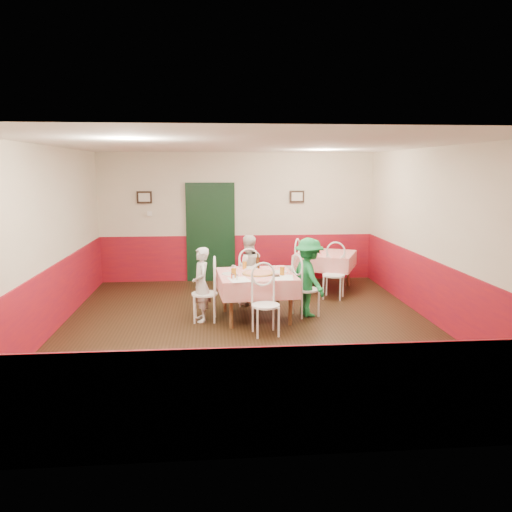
{
  "coord_description": "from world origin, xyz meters",
  "views": [
    {
      "loc": [
        -0.53,
        -7.42,
        2.46
      ],
      "look_at": [
        0.15,
        0.56,
        1.05
      ],
      "focal_mm": 35.0,
      "sensor_mm": 36.0,
      "label": 1
    }
  ],
  "objects": [
    {
      "name": "chair_near",
      "position": [
        0.22,
        -0.28,
        0.45
      ],
      "size": [
        0.47,
        0.47,
        0.9
      ],
      "primitive_type": null,
      "rotation": [
        0.0,
        0.0,
        0.14
      ],
      "color": "white",
      "rests_on": "ground"
    },
    {
      "name": "plate_far",
      "position": [
        0.09,
        0.98,
        0.77
      ],
      "size": [
        0.27,
        0.27,
        0.01
      ],
      "primitive_type": "cylinder",
      "rotation": [
        0.0,
        0.0,
        0.08
      ],
      "color": "white",
      "rests_on": "main_table"
    },
    {
      "name": "wainscot_right",
      "position": [
        2.98,
        0.0,
        0.5
      ],
      "size": [
        0.03,
        7.0,
        1.0
      ],
      "primitive_type": "cube",
      "color": "maroon",
      "rests_on": "ground"
    },
    {
      "name": "main_table",
      "position": [
        0.15,
        0.56,
        0.38
      ],
      "size": [
        1.32,
        1.32,
        0.77
      ],
      "primitive_type": "cube",
      "rotation": [
        0.0,
        0.0,
        0.08
      ],
      "color": "red",
      "rests_on": "ground"
    },
    {
      "name": "picture_left",
      "position": [
        -2.0,
        3.45,
        1.85
      ],
      "size": [
        0.32,
        0.03,
        0.26
      ],
      "primitive_type": "cube",
      "color": "black",
      "rests_on": "back_wall"
    },
    {
      "name": "shaker_a",
      "position": [
        -0.24,
        0.12,
        0.81
      ],
      "size": [
        0.04,
        0.04,
        0.09
      ],
      "primitive_type": "cylinder",
      "rotation": [
        0.0,
        0.0,
        0.08
      ],
      "color": "silver",
      "rests_on": "main_table"
    },
    {
      "name": "wallet",
      "position": [
        0.45,
        0.3,
        0.77
      ],
      "size": [
        0.12,
        0.1,
        0.02
      ],
      "primitive_type": "cube",
      "rotation": [
        0.0,
        0.0,
        0.08
      ],
      "color": "black",
      "rests_on": "main_table"
    },
    {
      "name": "menu_left",
      "position": [
        -0.15,
        0.11,
        0.76
      ],
      "size": [
        0.38,
        0.46,
        0.0
      ],
      "primitive_type": "cube",
      "rotation": [
        0.0,
        0.0,
        0.22
      ],
      "color": "white",
      "rests_on": "main_table"
    },
    {
      "name": "door",
      "position": [
        -0.6,
        3.45,
        1.05
      ],
      "size": [
        0.96,
        0.06,
        2.1
      ],
      "primitive_type": "cube",
      "color": "black",
      "rests_on": "ground"
    },
    {
      "name": "right_wall",
      "position": [
        3.0,
        0.0,
        1.4
      ],
      "size": [
        0.1,
        7.0,
        2.8
      ],
      "primitive_type": "cube",
      "color": "beige",
      "rests_on": "ground"
    },
    {
      "name": "shaker_c",
      "position": [
        -0.26,
        0.2,
        0.81
      ],
      "size": [
        0.04,
        0.04,
        0.09
      ],
      "primitive_type": "cylinder",
      "rotation": [
        0.0,
        0.0,
        0.08
      ],
      "color": "#B23319",
      "rests_on": "main_table"
    },
    {
      "name": "ceiling",
      "position": [
        0.0,
        0.0,
        2.8
      ],
      "size": [
        7.0,
        7.0,
        0.0
      ],
      "primitive_type": "plane",
      "color": "white",
      "rests_on": "back_wall"
    },
    {
      "name": "chair_second_b",
      "position": [
        1.74,
        1.72,
        0.45
      ],
      "size": [
        0.55,
        0.55,
        0.9
      ],
      "primitive_type": null,
      "rotation": [
        0.0,
        0.0,
        -0.42
      ],
      "color": "white",
      "rests_on": "ground"
    },
    {
      "name": "chair_right",
      "position": [
        1.0,
        0.64,
        0.45
      ],
      "size": [
        0.53,
        0.53,
        0.9
      ],
      "primitive_type": null,
      "rotation": [
        0.0,
        0.0,
        1.9
      ],
      "color": "white",
      "rests_on": "ground"
    },
    {
      "name": "left_wall",
      "position": [
        -3.0,
        0.0,
        1.4
      ],
      "size": [
        0.1,
        7.0,
        2.8
      ],
      "primitive_type": "cube",
      "color": "beige",
      "rests_on": "ground"
    },
    {
      "name": "glass_a",
      "position": [
        -0.23,
        0.27,
        0.83
      ],
      "size": [
        0.09,
        0.09,
        0.15
      ],
      "primitive_type": "cylinder",
      "rotation": [
        0.0,
        0.0,
        0.08
      ],
      "color": "#BF7219",
      "rests_on": "main_table"
    },
    {
      "name": "wainscot_back",
      "position": [
        0.0,
        3.48,
        0.5
      ],
      "size": [
        6.0,
        0.03,
        1.0
      ],
      "primitive_type": "cube",
      "color": "maroon",
      "rests_on": "ground"
    },
    {
      "name": "wainscot_left",
      "position": [
        -2.98,
        0.0,
        0.5
      ],
      "size": [
        0.03,
        7.0,
        1.0
      ],
      "primitive_type": "cube",
      "color": "maroon",
      "rests_on": "ground"
    },
    {
      "name": "glass_c",
      "position": [
        -0.01,
        0.94,
        0.83
      ],
      "size": [
        0.08,
        0.08,
        0.13
      ],
      "primitive_type": "cylinder",
      "rotation": [
        0.0,
        0.0,
        0.08
      ],
      "color": "#BF7219",
      "rests_on": "main_table"
    },
    {
      "name": "plate_right",
      "position": [
        0.54,
        0.62,
        0.77
      ],
      "size": [
        0.27,
        0.27,
        0.01
      ],
      "primitive_type": "cylinder",
      "rotation": [
        0.0,
        0.0,
        0.08
      ],
      "color": "white",
      "rests_on": "main_table"
    },
    {
      "name": "thermostat",
      "position": [
        -1.9,
        3.45,
        1.5
      ],
      "size": [
        0.1,
        0.03,
        0.1
      ],
      "primitive_type": "cube",
      "color": "white",
      "rests_on": "back_wall"
    },
    {
      "name": "glass_b",
      "position": [
        0.56,
        0.38,
        0.83
      ],
      "size": [
        0.08,
        0.08,
        0.14
      ],
      "primitive_type": "cylinder",
      "rotation": [
        0.0,
        0.0,
        0.08
      ],
      "color": "#BF7219",
      "rests_on": "main_table"
    },
    {
      "name": "chair_left",
      "position": [
        -0.7,
        0.49,
        0.45
      ],
      "size": [
        0.43,
        0.43,
        0.9
      ],
      "primitive_type": null,
      "rotation": [
        0.0,
        0.0,
        -1.6
      ],
      "color": "white",
      "rests_on": "ground"
    },
    {
      "name": "front_wall",
      "position": [
        0.0,
        -3.5,
        1.4
      ],
      "size": [
        6.0,
        0.1,
        2.8
      ],
      "primitive_type": "cube",
      "color": "beige",
      "rests_on": "ground"
    },
    {
      "name": "menu_right",
      "position": [
        0.56,
        0.21,
        0.76
      ],
      "size": [
        0.35,
        0.43,
        0.0
      ],
      "primitive_type": "cube",
      "rotation": [
        0.0,
        0.0,
        -0.12
      ],
      "color": "white",
      "rests_on": "main_table"
    },
    {
      "name": "wainscot_front",
      "position": [
        0.0,
        -3.48,
        0.5
      ],
      "size": [
        6.0,
        0.03,
        1.0
      ],
      "primitive_type": "cube",
      "color": "maroon",
      "rests_on": "ground"
    },
    {
      "name": "picture_right",
      "position": [
        1.3,
        3.45,
        1.85
      ],
      "size": [
        0.32,
        0.03,
        0.26
      ],
      "primitive_type": "cube",
      "color": "black",
      "rests_on": "back_wall"
    },
    {
      "name": "diner_right",
      "position": [
        1.05,
        0.64,
        0.66
      ],
      "size": [
        0.73,
        0.96,
        1.33
      ],
      "primitive_type": "imported",
      "rotation": [
        0.0,
        0.0,
        1.87
      ],
      "color": "gray",
      "rests_on": "ground"
    },
    {
      "name": "shaker_b",
      "position": [
        -0.18,
        0.09,
        0.81
      ],
      "size": [
        0.04,
        0.04,
        0.09
      ],
      "primitive_type": "cylinder",
      "rotation": [
        0.0,
        0.0,
        0.08
      ],
      "color": "silver",
      "rests_on": "main_table"
    },
    {
      "name": "pizza",
      "position": [
        0.18,
        0.5,
        0.78
      ],
      "size": [
        0.54,
        0.54,
        0.03
      ],
      "primitive_type": "cylinder",
      "rotation": [
        0.0,
        0.0,
        0.08
      ],
      "color": "#B74723",
      "rests_on": "main_table"
    },
    {
      "name": "diner_left",
      "position": [
        -0.75,
        0.49,
        0.61
      ],
      "size": [
        0.36,
        0.49,
        1.21
      ],
      "primitive_type": "imported",
      "rotation": [
        0.0,
        0.0,
        -1.39
      ],
      "color": "gray",
      "rests_on": "ground"
    },
    {
      "name": "plate_left",
      "position": [
        -0.29,
        0.53,
        0.77
      ],
      "size": [
        0.27,
        0.27,
        0.01
      ],
      "primitive_type": "cylinder",
      "rotation": [
        0.0,
        0.0,
        0.08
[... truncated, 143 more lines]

